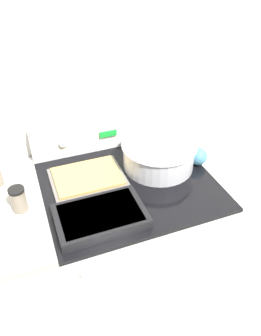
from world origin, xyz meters
The scene contains 8 objects.
kitchen_wall centered at (0.00, 0.72, 1.25)m, with size 8.00×0.05×2.50m.
stove_range centered at (0.00, 0.34, 0.46)m, with size 0.77×0.72×0.92m.
control_panel centered at (0.00, 0.66, 1.01)m, with size 0.77×0.07×0.17m.
mixing_bowl centered at (0.18, 0.41, 0.99)m, with size 0.36×0.36×0.13m.
casserole_dish centered at (-0.19, 0.15, 0.94)m, with size 0.35×0.23×0.05m.
baking_tray centered at (-0.17, 0.43, 0.93)m, with size 0.33×0.26×0.02m.
ladle centered at (0.37, 0.36, 0.96)m, with size 0.09×0.28×0.09m.
spice_jar_black_cap centered at (-0.48, 0.32, 0.99)m, with size 0.06×0.06×0.11m.
Camera 1 is at (-0.41, -0.76, 1.87)m, focal length 35.00 mm.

